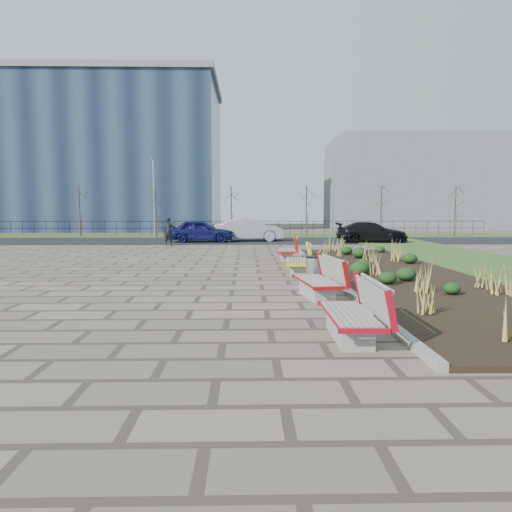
{
  "coord_description": "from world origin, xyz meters",
  "views": [
    {
      "loc": [
        1.24,
        -9.98,
        2.25
      ],
      "look_at": [
        1.5,
        3.0,
        0.9
      ],
      "focal_mm": 32.0,
      "sensor_mm": 36.0,
      "label": 1
    }
  ],
  "objects_px": {
    "litter_bin": "(315,271)",
    "lamp_east": "(333,199)",
    "bench_b": "(317,278)",
    "lamp_west": "(154,199)",
    "bench_c": "(298,259)",
    "car_black": "(372,232)",
    "car_silver": "(249,230)",
    "bench_a": "(349,311)",
    "pedestrian": "(169,232)",
    "car_blue": "(201,231)",
    "bench_d": "(287,249)"
  },
  "relations": [
    {
      "from": "litter_bin",
      "to": "car_black",
      "type": "relative_size",
      "value": 0.18
    },
    {
      "from": "litter_bin",
      "to": "car_silver",
      "type": "distance_m",
      "value": 18.48
    },
    {
      "from": "bench_d",
      "to": "car_silver",
      "type": "bearing_deg",
      "value": 103.72
    },
    {
      "from": "bench_c",
      "to": "lamp_east",
      "type": "relative_size",
      "value": 0.35
    },
    {
      "from": "car_silver",
      "to": "bench_d",
      "type": "bearing_deg",
      "value": -176.75
    },
    {
      "from": "bench_b",
      "to": "lamp_west",
      "type": "bearing_deg",
      "value": 102.37
    },
    {
      "from": "car_black",
      "to": "lamp_west",
      "type": "xyz_separation_m",
      "value": [
        -15.55,
        5.8,
        2.34
      ]
    },
    {
      "from": "litter_bin",
      "to": "car_blue",
      "type": "bearing_deg",
      "value": 106.1
    },
    {
      "from": "litter_bin",
      "to": "car_black",
      "type": "bearing_deg",
      "value": 69.59
    },
    {
      "from": "lamp_west",
      "to": "lamp_east",
      "type": "height_order",
      "value": "same"
    },
    {
      "from": "litter_bin",
      "to": "bench_a",
      "type": "bearing_deg",
      "value": -92.46
    },
    {
      "from": "car_black",
      "to": "lamp_east",
      "type": "distance_m",
      "value": 6.45
    },
    {
      "from": "litter_bin",
      "to": "car_blue",
      "type": "xyz_separation_m",
      "value": [
        -5.08,
        17.6,
        0.34
      ]
    },
    {
      "from": "bench_c",
      "to": "bench_d",
      "type": "distance_m",
      "value": 4.3
    },
    {
      "from": "bench_b",
      "to": "car_silver",
      "type": "xyz_separation_m",
      "value": [
        -1.62,
        20.25,
        0.31
      ]
    },
    {
      "from": "litter_bin",
      "to": "lamp_east",
      "type": "distance_m",
      "value": 23.41
    },
    {
      "from": "car_silver",
      "to": "bench_c",
      "type": "bearing_deg",
      "value": -178.88
    },
    {
      "from": "pedestrian",
      "to": "lamp_east",
      "type": "height_order",
      "value": "lamp_east"
    },
    {
      "from": "bench_b",
      "to": "car_black",
      "type": "height_order",
      "value": "car_black"
    },
    {
      "from": "pedestrian",
      "to": "lamp_west",
      "type": "xyz_separation_m",
      "value": [
        -2.47,
        8.11,
        2.18
      ]
    },
    {
      "from": "litter_bin",
      "to": "pedestrian",
      "type": "height_order",
      "value": "pedestrian"
    },
    {
      "from": "bench_a",
      "to": "lamp_west",
      "type": "height_order",
      "value": "lamp_west"
    },
    {
      "from": "car_black",
      "to": "lamp_east",
      "type": "xyz_separation_m",
      "value": [
        -1.55,
        5.8,
        2.34
      ]
    },
    {
      "from": "bench_b",
      "to": "lamp_east",
      "type": "distance_m",
      "value": 25.27
    },
    {
      "from": "lamp_west",
      "to": "bench_c",
      "type": "bearing_deg",
      "value": -66.11
    },
    {
      "from": "bench_b",
      "to": "bench_d",
      "type": "xyz_separation_m",
      "value": [
        0.0,
        8.62,
        0.0
      ]
    },
    {
      "from": "pedestrian",
      "to": "lamp_west",
      "type": "relative_size",
      "value": 0.29
    },
    {
      "from": "bench_b",
      "to": "litter_bin",
      "type": "height_order",
      "value": "bench_b"
    },
    {
      "from": "car_silver",
      "to": "car_black",
      "type": "relative_size",
      "value": 1.03
    },
    {
      "from": "bench_b",
      "to": "bench_c",
      "type": "bearing_deg",
      "value": 82.3
    },
    {
      "from": "bench_d",
      "to": "car_silver",
      "type": "relative_size",
      "value": 0.44
    },
    {
      "from": "bench_b",
      "to": "car_black",
      "type": "xyz_separation_m",
      "value": [
        6.55,
        18.84,
        0.2
      ]
    },
    {
      "from": "bench_c",
      "to": "lamp_east",
      "type": "bearing_deg",
      "value": 81.86
    },
    {
      "from": "pedestrian",
      "to": "car_silver",
      "type": "bearing_deg",
      "value": 23.69
    },
    {
      "from": "bench_a",
      "to": "car_black",
      "type": "relative_size",
      "value": 0.45
    },
    {
      "from": "car_black",
      "to": "bench_d",
      "type": "bearing_deg",
      "value": 152.49
    },
    {
      "from": "bench_b",
      "to": "car_silver",
      "type": "height_order",
      "value": "car_silver"
    },
    {
      "from": "bench_b",
      "to": "pedestrian",
      "type": "xyz_separation_m",
      "value": [
        -6.53,
        16.53,
        0.36
      ]
    },
    {
      "from": "bench_c",
      "to": "lamp_east",
      "type": "xyz_separation_m",
      "value": [
        5.0,
        20.32,
        2.54
      ]
    },
    {
      "from": "pedestrian",
      "to": "car_silver",
      "type": "distance_m",
      "value": 6.16
    },
    {
      "from": "bench_d",
      "to": "pedestrian",
      "type": "distance_m",
      "value": 10.26
    },
    {
      "from": "bench_b",
      "to": "car_silver",
      "type": "bearing_deg",
      "value": 86.89
    },
    {
      "from": "lamp_west",
      "to": "lamp_east",
      "type": "bearing_deg",
      "value": 0.0
    },
    {
      "from": "bench_c",
      "to": "bench_d",
      "type": "height_order",
      "value": "same"
    },
    {
      "from": "bench_c",
      "to": "pedestrian",
      "type": "height_order",
      "value": "pedestrian"
    },
    {
      "from": "car_silver",
      "to": "lamp_east",
      "type": "xyz_separation_m",
      "value": [
        6.62,
        4.39,
        2.23
      ]
    },
    {
      "from": "bench_d",
      "to": "lamp_west",
      "type": "xyz_separation_m",
      "value": [
        -9.0,
        16.02,
        2.54
      ]
    },
    {
      "from": "bench_b",
      "to": "bench_c",
      "type": "distance_m",
      "value": 4.32
    },
    {
      "from": "lamp_west",
      "to": "car_silver",
      "type": "bearing_deg",
      "value": -30.74
    },
    {
      "from": "litter_bin",
      "to": "lamp_east",
      "type": "relative_size",
      "value": 0.14
    }
  ]
}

